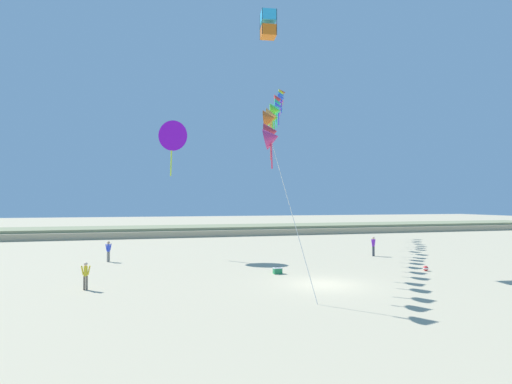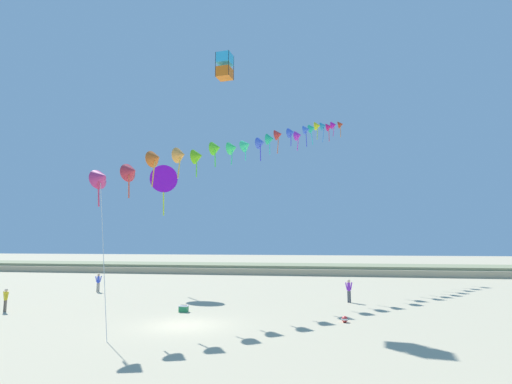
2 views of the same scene
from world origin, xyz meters
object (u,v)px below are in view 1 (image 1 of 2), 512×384
object	(u,v)px
beach_cooler	(278,271)
large_kite_low_lead	(268,25)
large_kite_mid_trail	(171,135)
beach_ball	(426,268)
person_near_right	(108,250)
person_mid_center	(373,245)
person_near_left	(86,274)

from	to	relation	value
beach_cooler	large_kite_low_lead	bearing A→B (deg)	78.68
large_kite_mid_trail	beach_ball	size ratio (longest dim) A/B	14.20
person_near_right	large_kite_mid_trail	size ratio (longest dim) A/B	0.32
person_mid_center	large_kite_low_lead	size ratio (longest dim) A/B	0.80
large_kite_mid_trail	beach_cooler	bearing A→B (deg)	-60.63
beach_cooler	beach_ball	bearing A→B (deg)	-9.37
large_kite_mid_trail	person_near_left	bearing A→B (deg)	-111.99
person_near_left	large_kite_low_lead	bearing A→B (deg)	30.90
person_near_right	beach_ball	distance (m)	24.22
person_near_left	person_near_right	bearing A→B (deg)	88.56
large_kite_mid_trail	beach_cooler	distance (m)	16.83
large_kite_low_lead	beach_ball	xyz separation A→B (m)	(9.21, -7.48, -19.45)
person_near_left	person_near_right	xyz separation A→B (m)	(0.27, 10.70, 0.09)
person_near_right	beach_ball	world-z (taller)	person_near_right
person_mid_center	beach_ball	xyz separation A→B (m)	(-0.73, -7.82, -0.83)
person_near_right	large_kite_mid_trail	distance (m)	11.47
person_near_left	beach_cooler	world-z (taller)	person_near_left
person_mid_center	large_kite_mid_trail	distance (m)	20.75
person_near_left	large_kite_low_lead	world-z (taller)	large_kite_low_lead
large_kite_low_lead	large_kite_mid_trail	world-z (taller)	large_kite_low_lead
person_near_right	large_kite_low_lead	bearing A→B (deg)	-13.31
person_near_right	large_kite_low_lead	size ratio (longest dim) A/B	0.76
person_near_right	beach_cooler	size ratio (longest dim) A/B	2.89
person_near_left	large_kite_mid_trail	bearing A→B (deg)	68.01
person_near_left	beach_ball	bearing A→B (deg)	0.59
person_near_right	large_kite_mid_trail	xyz separation A→B (m)	(5.09, 2.57, 9.95)
person_near_left	person_mid_center	distance (m)	24.21
person_near_left	person_mid_center	size ratio (longest dim) A/B	0.87
person_near_right	large_kite_mid_trail	bearing A→B (deg)	26.76
person_near_right	large_kite_mid_trail	world-z (taller)	large_kite_mid_trail
person_mid_center	beach_ball	distance (m)	7.90
large_kite_low_lead	beach_cooler	bearing A→B (deg)	-101.32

